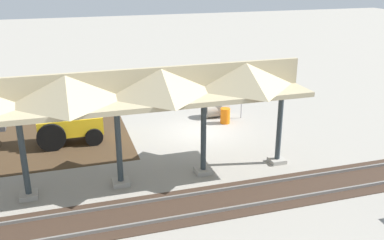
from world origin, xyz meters
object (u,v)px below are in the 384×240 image
backhoe (67,120)px  traffic_barrel (225,116)px  concrete_pipe (216,109)px  stop_sign (242,91)px

backhoe → traffic_barrel: backhoe is taller
concrete_pipe → backhoe: bearing=10.9°
stop_sign → traffic_barrel: (1.24, 0.55, -1.21)m
backhoe → concrete_pipe: backhoe is taller
stop_sign → traffic_barrel: stop_sign is taller
concrete_pipe → stop_sign: bearing=152.4°
backhoe → stop_sign: bearing=-174.4°
concrete_pipe → traffic_barrel: 1.26m
stop_sign → concrete_pipe: bearing=-27.6°
stop_sign → concrete_pipe: (1.34, -0.70, -1.17)m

